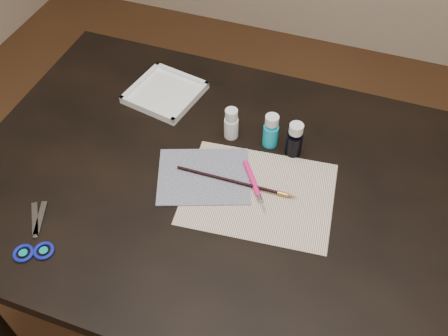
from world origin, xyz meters
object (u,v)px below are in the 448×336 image
(paint_bottle_cyan, at_px, (271,130))
(scissors, at_px, (33,231))
(paper, at_px, (259,193))
(palette_tray, at_px, (165,92))
(paint_bottle_white, at_px, (231,123))
(paint_bottle_navy, at_px, (295,139))
(canvas, at_px, (204,176))

(paint_bottle_cyan, relative_size, scissors, 0.54)
(paper, distance_m, palette_tray, 0.44)
(paper, bearing_deg, paint_bottle_white, 128.03)
(paint_bottle_white, bearing_deg, paper, -51.97)
(paint_bottle_white, distance_m, paint_bottle_navy, 0.17)
(paint_bottle_white, relative_size, scissors, 0.51)
(paper, relative_size, paint_bottle_cyan, 3.66)
(canvas, xyz_separation_m, scissors, (-0.31, -0.28, 0.00))
(paint_bottle_white, height_order, paint_bottle_cyan, paint_bottle_cyan)
(paint_bottle_navy, distance_m, scissors, 0.66)
(paint_bottle_navy, bearing_deg, palette_tray, 166.92)
(canvas, height_order, palette_tray, palette_tray)
(paint_bottle_navy, bearing_deg, paint_bottle_cyan, 170.53)
(paint_bottle_white, xyz_separation_m, paint_bottle_cyan, (0.11, 0.01, 0.00))
(scissors, height_order, palette_tray, palette_tray)
(paint_bottle_cyan, xyz_separation_m, scissors, (-0.43, -0.45, -0.04))
(canvas, distance_m, paint_bottle_white, 0.17)
(paint_bottle_navy, distance_m, palette_tray, 0.42)
(paint_bottle_cyan, bearing_deg, paint_bottle_white, -176.40)
(canvas, bearing_deg, paint_bottle_navy, 39.31)
(canvas, height_order, paint_bottle_navy, paint_bottle_navy)
(canvas, xyz_separation_m, paint_bottle_navy, (0.19, 0.15, 0.05))
(paint_bottle_white, relative_size, paint_bottle_navy, 0.92)
(canvas, relative_size, palette_tray, 1.22)
(paint_bottle_navy, bearing_deg, paint_bottle_white, 178.58)
(paper, bearing_deg, palette_tray, 144.94)
(paper, distance_m, paint_bottle_white, 0.21)
(paper, xyz_separation_m, paint_bottle_navy, (0.04, 0.16, 0.05))
(paint_bottle_white, distance_m, scissors, 0.55)
(paint_bottle_cyan, bearing_deg, paint_bottle_navy, -9.47)
(palette_tray, bearing_deg, paint_bottle_cyan, -13.77)
(scissors, bearing_deg, canvas, -82.17)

